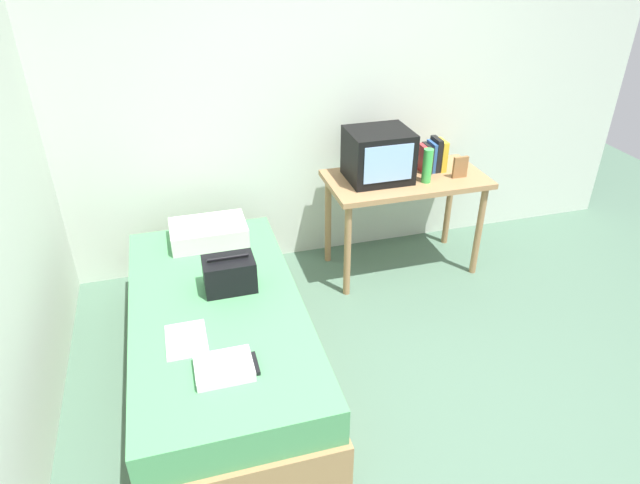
{
  "coord_description": "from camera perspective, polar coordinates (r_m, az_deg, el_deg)",
  "views": [
    {
      "loc": [
        -1.15,
        -1.9,
        2.42
      ],
      "look_at": [
        -0.3,
        1.08,
        0.6
      ],
      "focal_mm": 31.28,
      "sensor_mm": 36.0,
      "label": 1
    }
  ],
  "objects": [
    {
      "name": "pillow",
      "position": [
        3.85,
        -11.33,
        0.97
      ],
      "size": [
        0.51,
        0.33,
        0.13
      ],
      "primitive_type": "cube",
      "color": "silver",
      "rests_on": "bed"
    },
    {
      "name": "tv",
      "position": [
        4.01,
        5.99,
        8.84
      ],
      "size": [
        0.44,
        0.39,
        0.36
      ],
      "color": "black",
      "rests_on": "desk"
    },
    {
      "name": "wall_back",
      "position": [
        4.21,
        0.52,
        15.09
      ],
      "size": [
        5.2,
        0.1,
        2.6
      ],
      "primitive_type": "cube",
      "color": "silver",
      "rests_on": "ground"
    },
    {
      "name": "magazine",
      "position": [
        3.04,
        -13.51,
        -9.69
      ],
      "size": [
        0.21,
        0.29,
        0.01
      ],
      "primitive_type": "cube",
      "color": "white",
      "rests_on": "bed"
    },
    {
      "name": "bed",
      "position": [
        3.42,
        -10.18,
        -9.66
      ],
      "size": [
        1.0,
        2.0,
        0.49
      ],
      "color": "#9E754C",
      "rests_on": "ground"
    },
    {
      "name": "book_row",
      "position": [
        4.24,
        11.46,
        8.61
      ],
      "size": [
        0.18,
        0.15,
        0.25
      ],
      "color": "#B72D33",
      "rests_on": "desk"
    },
    {
      "name": "remote_dark",
      "position": [
        2.84,
        -6.82,
        -12.27
      ],
      "size": [
        0.04,
        0.16,
        0.02
      ],
      "primitive_type": "cube",
      "color": "black",
      "rests_on": "bed"
    },
    {
      "name": "desk",
      "position": [
        4.17,
        8.7,
        5.35
      ],
      "size": [
        1.16,
        0.6,
        0.77
      ],
      "color": "#9E754C",
      "rests_on": "ground"
    },
    {
      "name": "water_bottle",
      "position": [
        4.03,
        10.93,
        7.67
      ],
      "size": [
        0.07,
        0.07,
        0.25
      ],
      "primitive_type": "cylinder",
      "color": "green",
      "rests_on": "desk"
    },
    {
      "name": "handbag",
      "position": [
        3.33,
        -9.25,
        -3.24
      ],
      "size": [
        0.3,
        0.2,
        0.22
      ],
      "color": "black",
      "rests_on": "bed"
    },
    {
      "name": "ground_plane",
      "position": [
        3.28,
        10.8,
        -17.72
      ],
      "size": [
        8.0,
        8.0,
        0.0
      ],
      "primitive_type": "plane",
      "color": "#4C6B56"
    },
    {
      "name": "picture_frame",
      "position": [
        4.17,
        14.15,
        7.44
      ],
      "size": [
        0.11,
        0.02,
        0.16
      ],
      "primitive_type": "cube",
      "color": "olive",
      "rests_on": "desk"
    },
    {
      "name": "folded_towel",
      "position": [
        2.81,
        -9.79,
        -12.57
      ],
      "size": [
        0.28,
        0.22,
        0.05
      ],
      "primitive_type": "cube",
      "color": "white",
      "rests_on": "bed"
    }
  ]
}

